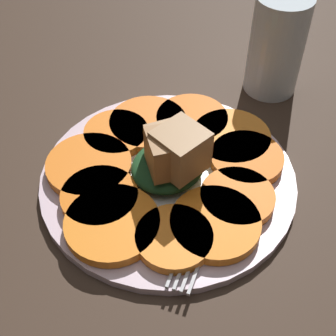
{
  "coord_description": "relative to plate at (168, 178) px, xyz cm",
  "views": [
    {
      "loc": [
        -24.31,
        -23.68,
        40.64
      ],
      "look_at": [
        0.0,
        0.0,
        4.1
      ],
      "focal_mm": 50.0,
      "sensor_mm": 36.0,
      "label": 1
    }
  ],
  "objects": [
    {
      "name": "carrot_slice_9",
      "position": [
        8.77,
        -1.58,
        1.13
      ],
      "size": [
        9.03,
        9.03,
        1.11
      ],
      "primitive_type": "cylinder",
      "color": "orange",
      "rests_on": "plate"
    },
    {
      "name": "fork",
      "position": [
        -1.49,
        -6.66,
        0.78
      ],
      "size": [
        17.57,
        9.33,
        0.4
      ],
      "rotation": [
        0.0,
        0.0,
        0.43
      ],
      "color": "#B2B2B7",
      "rests_on": "plate"
    },
    {
      "name": "water_glass",
      "position": [
        21.56,
        2.08,
        5.88
      ],
      "size": [
        6.88,
        6.88,
        12.8
      ],
      "color": "silver",
      "rests_on": "table_slab"
    },
    {
      "name": "carrot_slice_2",
      "position": [
        -5.42,
        6.71,
        1.13
      ],
      "size": [
        9.31,
        9.31,
        1.11
      ],
      "primitive_type": "cylinder",
      "color": "orange",
      "rests_on": "plate"
    },
    {
      "name": "carrot_slice_3",
      "position": [
        -7.48,
        2.48,
        1.13
      ],
      "size": [
        7.95,
        7.95,
        1.11
      ],
      "primitive_type": "cylinder",
      "color": "orange",
      "rests_on": "plate"
    },
    {
      "name": "center_pile",
      "position": [
        -0.07,
        -0.59,
        3.81
      ],
      "size": [
        8.22,
        7.79,
        7.2
      ],
      "color": "#1E4723",
      "rests_on": "plate"
    },
    {
      "name": "carrot_slice_4",
      "position": [
        -8.79,
        -0.99,
        1.13
      ],
      "size": [
        9.38,
        9.38,
        1.11
      ],
      "primitive_type": "cylinder",
      "color": "orange",
      "rests_on": "plate"
    },
    {
      "name": "carrot_slice_6",
      "position": [
        -1.78,
        -8.15,
        1.13
      ],
      "size": [
        8.92,
        8.92,
        1.11
      ],
      "primitive_type": "cylinder",
      "color": "orange",
      "rests_on": "plate"
    },
    {
      "name": "carrot_slice_10",
      "position": [
        7.96,
        3.76,
        1.13
      ],
      "size": [
        8.55,
        8.55,
        1.11
      ],
      "primitive_type": "cylinder",
      "color": "orange",
      "rests_on": "plate"
    },
    {
      "name": "carrot_slice_0",
      "position": [
        3.8,
        6.99,
        1.13
      ],
      "size": [
        9.17,
        9.17,
        1.11
      ],
      "primitive_type": "cylinder",
      "color": "orange",
      "rests_on": "plate"
    },
    {
      "name": "table_slab",
      "position": [
        0.0,
        0.0,
        -1.52
      ],
      "size": [
        120.0,
        120.0,
        2.0
      ],
      "primitive_type": "cube",
      "color": "#38281E",
      "rests_on": "ground"
    },
    {
      "name": "carrot_slice_1",
      "position": [
        0.35,
        8.38,
        1.13
      ],
      "size": [
        7.47,
        7.47,
        1.11
      ],
      "primitive_type": "cylinder",
      "color": "orange",
      "rests_on": "plate"
    },
    {
      "name": "carrot_slice_7",
      "position": [
        2.29,
        -7.65,
        1.13
      ],
      "size": [
        7.66,
        7.66,
        1.11
      ],
      "primitive_type": "cylinder",
      "color": "orange",
      "rests_on": "plate"
    },
    {
      "name": "carrot_slice_8",
      "position": [
        7.35,
        -4.93,
        1.13
      ],
      "size": [
        8.09,
        8.09,
        1.11
      ],
      "primitive_type": "cylinder",
      "color": "#D56014",
      "rests_on": "plate"
    },
    {
      "name": "plate",
      "position": [
        0.0,
        0.0,
        0.0
      ],
      "size": [
        27.66,
        27.66,
        1.05
      ],
      "color": "silver",
      "rests_on": "table_slab"
    },
    {
      "name": "carrot_slice_5",
      "position": [
        -5.81,
        -6.46,
        1.13
      ],
      "size": [
        7.45,
        7.45,
        1.11
      ],
      "primitive_type": "cylinder",
      "color": "orange",
      "rests_on": "plate"
    }
  ]
}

